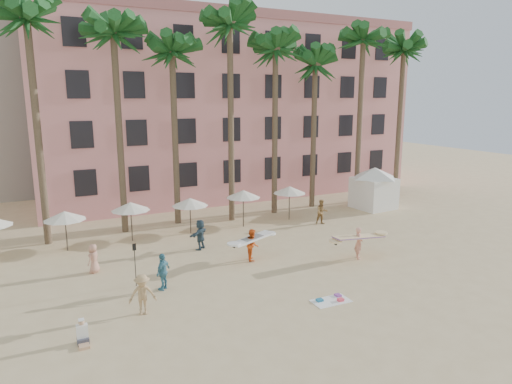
{
  "coord_description": "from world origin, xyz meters",
  "views": [
    {
      "loc": [
        -10.55,
        -16.83,
        9.37
      ],
      "look_at": [
        0.84,
        6.0,
        4.0
      ],
      "focal_mm": 32.0,
      "sensor_mm": 36.0,
      "label": 1
    }
  ],
  "objects_px": {
    "carrier_yellow": "(359,241)",
    "carrier_white": "(252,244)",
    "cabana": "(374,184)",
    "pink_hotel": "(222,110)"
  },
  "relations": [
    {
      "from": "cabana",
      "to": "carrier_yellow",
      "type": "distance_m",
      "value": 13.04
    },
    {
      "from": "cabana",
      "to": "carrier_yellow",
      "type": "relative_size",
      "value": 1.41
    },
    {
      "from": "carrier_yellow",
      "to": "carrier_white",
      "type": "relative_size",
      "value": 1.17
    },
    {
      "from": "pink_hotel",
      "to": "carrier_yellow",
      "type": "height_order",
      "value": "pink_hotel"
    },
    {
      "from": "carrier_white",
      "to": "cabana",
      "type": "bearing_deg",
      "value": 24.45
    },
    {
      "from": "carrier_yellow",
      "to": "carrier_white",
      "type": "distance_m",
      "value": 6.24
    },
    {
      "from": "cabana",
      "to": "carrier_yellow",
      "type": "bearing_deg",
      "value": -134.36
    },
    {
      "from": "pink_hotel",
      "to": "cabana",
      "type": "bearing_deg",
      "value": -58.14
    },
    {
      "from": "cabana",
      "to": "carrier_white",
      "type": "xyz_separation_m",
      "value": [
        -14.78,
        -6.72,
        -1.08
      ]
    },
    {
      "from": "cabana",
      "to": "pink_hotel",
      "type": "bearing_deg",
      "value": 121.86
    }
  ]
}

